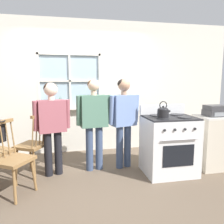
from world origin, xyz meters
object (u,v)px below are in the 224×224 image
Objects in this scene: chair_by_window at (12,161)px; person_adult_right at (124,115)px; person_teen_center at (94,117)px; kettle at (163,112)px; potted_plant at (60,105)px; stove at (169,144)px; person_elderly_left at (52,120)px; stereo at (216,111)px; chair_center_cluster at (33,146)px; side_counter at (213,142)px.

person_adult_right is at bearing -37.78° from chair_by_window.
person_teen_center is 6.09× the size of kettle.
chair_by_window is 1.76m from potted_plant.
person_adult_right reaches higher than stove.
person_elderly_left is 2.67m from stereo.
potted_plant is at bearing -175.20° from chair_center_cluster.
person_elderly_left is 5.73× the size of potted_plant.
person_adult_right is 1.59m from side_counter.
chair_center_cluster is (0.16, 0.61, 0.00)m from chair_by_window.
person_elderly_left is 1.17m from person_adult_right.
person_teen_center is (1.13, 0.60, 0.44)m from chair_by_window.
potted_plant is (-1.07, 0.96, 0.08)m from person_adult_right.
kettle is 1.03m from stereo.
chair_by_window is at bearing -109.84° from potted_plant.
chair_by_window is 0.67× the size of person_elderly_left.
chair_by_window is 1.00× the size of chair_center_cluster.
person_elderly_left is at bearing 174.94° from stereo.
person_elderly_left reaches higher than stove.
person_elderly_left is 0.97× the size of person_teen_center.
stove is (2.29, 0.24, 0.01)m from chair_by_window.
person_teen_center reaches higher than person_elderly_left.
chair_center_cluster is at bearing 149.89° from person_elderly_left.
person_adult_right is at bearing 167.66° from stereo.
chair_center_cluster is 2.10m from kettle.
side_counter is (3.13, 0.31, -0.01)m from chair_by_window.
chair_by_window is at bearing 13.49° from chair_center_cluster.
kettle reaches higher than chair_by_window.
person_teen_center is at bearing 153.47° from kettle.
person_elderly_left is 1.34× the size of stove.
stove is at bearing -176.83° from stereo.
chair_center_cluster is at bearing 17.22° from chair_by_window.
person_teen_center is 5.92× the size of potted_plant.
person_adult_right is 1.53m from stereo.
side_counter is at bearing 4.58° from stove.
stove reaches higher than side_counter.
person_adult_right reaches higher than stereo.
potted_plant is (0.57, 1.58, 0.53)m from chair_by_window.
person_elderly_left is 1.62× the size of side_counter.
chair_center_cluster is at bearing 173.84° from stereo.
potted_plant is (0.41, 0.97, 0.53)m from chair_center_cluster.
person_teen_center is at bearing -30.41° from chair_by_window.
kettle is at bearing -168.93° from side_counter.
person_elderly_left reaches higher than kettle.
chair_center_cluster is 2.99m from side_counter.
person_adult_right reaches higher than person_teen_center.
stove is at bearing -37.76° from potted_plant.
person_adult_right is 6.13× the size of kettle.
chair_by_window is 2.89× the size of stereo.
stereo is at bearing 3.17° from stove.
kettle is 0.97× the size of potted_plant.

